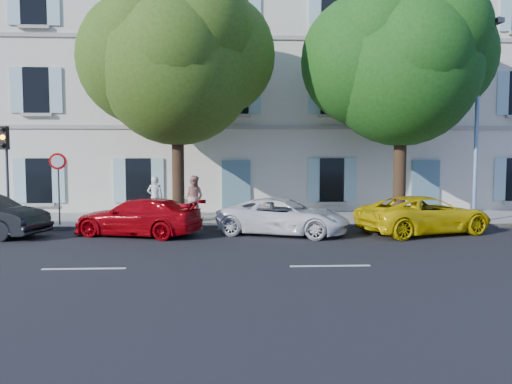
{
  "coord_description": "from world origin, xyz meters",
  "views": [
    {
      "loc": [
        -2.46,
        -16.05,
        2.74
      ],
      "look_at": [
        -1.53,
        2.0,
        1.4
      ],
      "focal_mm": 35.0,
      "sensor_mm": 36.0,
      "label": 1
    }
  ],
  "objects": [
    {
      "name": "road_sign",
      "position": [
        -8.83,
        2.75,
        2.07
      ],
      "size": [
        0.61,
        0.18,
        2.67
      ],
      "color": "#383A3D",
      "rests_on": "sidewalk"
    },
    {
      "name": "pedestrian_b",
      "position": [
        -3.94,
        4.09,
        1.04
      ],
      "size": [
        1.04,
        0.93,
        1.77
      ],
      "primitive_type": "imported",
      "rotation": [
        0.0,
        0.0,
        2.78
      ],
      "color": "tan",
      "rests_on": "sidewalk"
    },
    {
      "name": "car_white_coupe",
      "position": [
        -0.63,
        0.98,
        0.63
      ],
      "size": [
        4.95,
        3.48,
        1.26
      ],
      "primitive_type": "imported",
      "rotation": [
        0.0,
        0.0,
        1.23
      ],
      "color": "white",
      "rests_on": "ground"
    },
    {
      "name": "car_yellow_supercar",
      "position": [
        4.3,
        0.91,
        0.66
      ],
      "size": [
        5.2,
        3.53,
        1.32
      ],
      "primitive_type": "imported",
      "rotation": [
        0.0,
        0.0,
        1.88
      ],
      "color": "yellow",
      "rests_on": "ground"
    },
    {
      "name": "pedestrian_a",
      "position": [
        -5.52,
        4.27,
        1.02
      ],
      "size": [
        0.65,
        0.43,
        1.74
      ],
      "primitive_type": "imported",
      "rotation": [
        0.0,
        0.0,
        3.17
      ],
      "color": "silver",
      "rests_on": "sidewalk"
    },
    {
      "name": "traffic_light",
      "position": [
        -10.65,
        2.59,
        2.78
      ],
      "size": [
        0.32,
        0.41,
        3.64
      ],
      "color": "#383A3D",
      "rests_on": "sidewalk"
    },
    {
      "name": "sidewalk",
      "position": [
        0.0,
        4.45,
        0.07
      ],
      "size": [
        36.0,
        4.5,
        0.15
      ],
      "primitive_type": "cube",
      "color": "#A09E96",
      "rests_on": "ground"
    },
    {
      "name": "kerb",
      "position": [
        0.0,
        2.28,
        0.08
      ],
      "size": [
        36.0,
        0.16,
        0.16
      ],
      "primitive_type": "cube",
      "color": "#9E998E",
      "rests_on": "ground"
    },
    {
      "name": "ground",
      "position": [
        0.0,
        0.0,
        0.0
      ],
      "size": [
        90.0,
        90.0,
        0.0
      ],
      "primitive_type": "plane",
      "color": "black"
    },
    {
      "name": "building",
      "position": [
        0.0,
        10.2,
        6.0
      ],
      "size": [
        28.0,
        7.0,
        12.0
      ],
      "primitive_type": "cube",
      "color": "beige",
      "rests_on": "ground"
    },
    {
      "name": "car_red_coupe",
      "position": [
        -5.61,
        0.98,
        0.64
      ],
      "size": [
        4.74,
        3.05,
        1.28
      ],
      "primitive_type": "imported",
      "rotation": [
        0.0,
        0.0,
        4.4
      ],
      "color": "#A2040C",
      "rests_on": "ground"
    },
    {
      "name": "tree_left",
      "position": [
        -4.45,
        3.08,
        6.04
      ],
      "size": [
        5.91,
        5.91,
        9.16
      ],
      "color": "#3A2819",
      "rests_on": "sidewalk"
    },
    {
      "name": "tree_right",
      "position": [
        4.18,
        3.19,
        6.07
      ],
      "size": [
        5.99,
        5.99,
        9.23
      ],
      "color": "#3A2819",
      "rests_on": "sidewalk"
    },
    {
      "name": "street_lamp",
      "position": [
        6.92,
        2.47,
        4.37
      ],
      "size": [
        0.27,
        1.59,
        7.45
      ],
      "color": "#7293BF",
      "rests_on": "sidewalk"
    }
  ]
}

